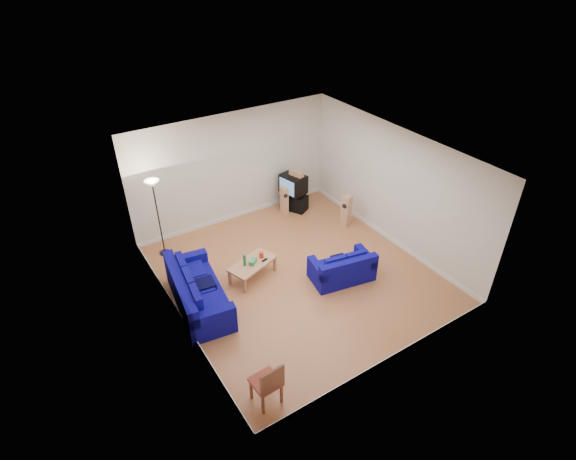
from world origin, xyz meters
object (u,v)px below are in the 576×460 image
coffee_table (252,265)px  television (293,184)px  sofa_three_seat (196,294)px  tv_stand (294,202)px  sofa_loveseat (343,270)px

coffee_table → television: television is taller
sofa_three_seat → coffee_table: sofa_three_seat is taller
television → tv_stand: bearing=21.0°
sofa_three_seat → sofa_loveseat: size_ratio=1.50×
coffee_table → tv_stand: size_ratio=1.69×
tv_stand → sofa_three_seat: bearing=-88.7°
sofa_loveseat → tv_stand: bearing=86.5°
coffee_table → tv_stand: 3.44m
television → sofa_loveseat: bearing=-26.3°
sofa_loveseat → television: 3.62m
sofa_three_seat → television: television is taller
sofa_loveseat → tv_stand: size_ratio=2.06×
tv_stand → television: bearing=-174.7°
tv_stand → sofa_loveseat: bearing=-42.5°
sofa_loveseat → coffee_table: (-1.79, 1.25, 0.10)m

